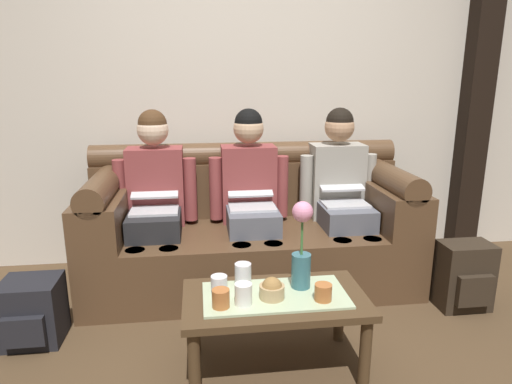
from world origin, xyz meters
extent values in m
plane|color=#4C3823|center=(0.00, 0.00, 0.00)|extent=(14.00, 14.00, 0.00)
cube|color=beige|center=(0.00, 1.70, 1.45)|extent=(6.00, 0.12, 2.90)
cube|color=black|center=(1.86, 1.58, 1.45)|extent=(0.20, 0.20, 2.90)
cube|color=#513823|center=(0.00, 1.10, 0.21)|extent=(2.22, 0.88, 0.42)
cube|color=#513823|center=(0.00, 1.43, 0.62)|extent=(2.22, 0.22, 0.40)
cylinder|color=#513823|center=(0.00, 1.43, 0.87)|extent=(2.22, 0.18, 0.18)
cube|color=#513823|center=(-0.97, 1.10, 0.56)|extent=(0.28, 0.88, 0.28)
cylinder|color=#513823|center=(-0.97, 1.10, 0.74)|extent=(0.18, 0.88, 0.18)
cube|color=#513823|center=(0.97, 1.10, 0.56)|extent=(0.28, 0.88, 0.28)
cylinder|color=#513823|center=(0.97, 1.10, 0.74)|extent=(0.18, 0.88, 0.18)
cube|color=#232326|center=(-0.65, 1.04, 0.49)|extent=(0.34, 0.40, 0.15)
cylinder|color=#232326|center=(-0.75, 0.78, 0.21)|extent=(0.12, 0.12, 0.42)
cylinder|color=#232326|center=(-0.55, 0.78, 0.21)|extent=(0.12, 0.12, 0.42)
cube|color=brown|center=(-0.65, 1.28, 0.69)|extent=(0.38, 0.22, 0.54)
cylinder|color=brown|center=(-0.88, 1.24, 0.67)|extent=(0.09, 0.09, 0.44)
cylinder|color=brown|center=(-0.41, 1.24, 0.67)|extent=(0.09, 0.09, 0.44)
sphere|color=beige|center=(-0.65, 1.26, 1.08)|extent=(0.21, 0.21, 0.21)
sphere|color=#472D19|center=(-0.65, 1.26, 1.12)|extent=(0.19, 0.19, 0.19)
cube|color=silver|center=(-0.65, 1.06, 0.58)|extent=(0.31, 0.22, 0.02)
cube|color=silver|center=(-0.65, 1.20, 0.69)|extent=(0.31, 0.20, 0.08)
cube|color=black|center=(-0.65, 1.19, 0.68)|extent=(0.27, 0.18, 0.06)
cube|color=#595B66|center=(0.00, 1.04, 0.49)|extent=(0.34, 0.40, 0.15)
cylinder|color=#595B66|center=(-0.10, 0.78, 0.21)|extent=(0.12, 0.12, 0.42)
cylinder|color=#595B66|center=(0.10, 0.78, 0.21)|extent=(0.12, 0.12, 0.42)
cube|color=brown|center=(0.00, 1.28, 0.69)|extent=(0.38, 0.22, 0.54)
cylinder|color=brown|center=(-0.23, 1.24, 0.67)|extent=(0.09, 0.09, 0.44)
cylinder|color=brown|center=(0.23, 1.24, 0.67)|extent=(0.09, 0.09, 0.44)
sphere|color=tan|center=(0.00, 1.26, 1.08)|extent=(0.21, 0.21, 0.21)
sphere|color=black|center=(0.00, 1.26, 1.12)|extent=(0.19, 0.19, 0.19)
cube|color=silver|center=(0.00, 1.06, 0.58)|extent=(0.31, 0.22, 0.02)
cube|color=silver|center=(0.00, 1.22, 0.68)|extent=(0.31, 0.20, 0.11)
cube|color=black|center=(0.00, 1.21, 0.68)|extent=(0.27, 0.17, 0.09)
cube|color=#595B66|center=(0.65, 1.04, 0.49)|extent=(0.34, 0.40, 0.15)
cylinder|color=#595B66|center=(0.55, 0.78, 0.21)|extent=(0.12, 0.12, 0.42)
cylinder|color=#595B66|center=(0.75, 0.78, 0.21)|extent=(0.12, 0.12, 0.42)
cube|color=gray|center=(0.65, 1.28, 0.69)|extent=(0.38, 0.22, 0.54)
cylinder|color=gray|center=(0.41, 1.24, 0.67)|extent=(0.09, 0.09, 0.44)
cylinder|color=gray|center=(0.88, 1.24, 0.67)|extent=(0.09, 0.09, 0.44)
sphere|color=tan|center=(0.65, 1.26, 1.08)|extent=(0.21, 0.21, 0.21)
sphere|color=black|center=(0.65, 1.26, 1.12)|extent=(0.19, 0.19, 0.19)
cube|color=silver|center=(0.65, 1.06, 0.58)|extent=(0.31, 0.22, 0.02)
cube|color=silver|center=(0.65, 1.20, 0.69)|extent=(0.31, 0.21, 0.07)
cube|color=black|center=(0.65, 1.19, 0.69)|extent=(0.27, 0.18, 0.05)
cube|color=#47331E|center=(0.00, 0.14, 0.38)|extent=(0.90, 0.50, 0.04)
cube|color=#B2C69E|center=(0.00, 0.14, 0.40)|extent=(0.70, 0.35, 0.01)
cylinder|color=#47331E|center=(-0.40, -0.06, 0.18)|extent=(0.06, 0.06, 0.36)
cylinder|color=#47331E|center=(0.40, -0.06, 0.18)|extent=(0.06, 0.06, 0.36)
cylinder|color=#47331E|center=(-0.40, 0.34, 0.18)|extent=(0.06, 0.06, 0.36)
cylinder|color=#47331E|center=(0.40, 0.34, 0.18)|extent=(0.06, 0.06, 0.36)
cylinder|color=#336672|center=(0.14, 0.20, 0.49)|extent=(0.10, 0.10, 0.18)
cylinder|color=#3D7538|center=(0.14, 0.20, 0.67)|extent=(0.01, 0.01, 0.18)
sphere|color=pink|center=(0.14, 0.20, 0.80)|extent=(0.10, 0.10, 0.10)
cylinder|color=tan|center=(-0.02, 0.10, 0.44)|extent=(0.12, 0.12, 0.06)
sphere|color=olive|center=(-0.02, 0.10, 0.46)|extent=(0.10, 0.10, 0.10)
cylinder|color=white|center=(-0.16, 0.06, 0.46)|extent=(0.08, 0.08, 0.10)
cylinder|color=#B26633|center=(-0.27, 0.05, 0.45)|extent=(0.08, 0.08, 0.09)
cylinder|color=silver|center=(-0.15, 0.24, 0.47)|extent=(0.08, 0.08, 0.12)
cylinder|color=silver|center=(-0.27, 0.19, 0.45)|extent=(0.08, 0.08, 0.08)
cylinder|color=#B26633|center=(0.22, 0.05, 0.45)|extent=(0.08, 0.08, 0.08)
cube|color=#2D2319|center=(1.29, 0.60, 0.21)|extent=(0.32, 0.21, 0.43)
cube|color=#2D2319|center=(1.29, 0.47, 0.17)|extent=(0.22, 0.05, 0.19)
cube|color=black|center=(-1.28, 0.55, 0.18)|extent=(0.31, 0.27, 0.36)
cube|color=black|center=(-1.28, 0.40, 0.14)|extent=(0.21, 0.05, 0.16)
camera|label=1|loc=(-0.35, -1.84, 1.44)|focal=31.69mm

